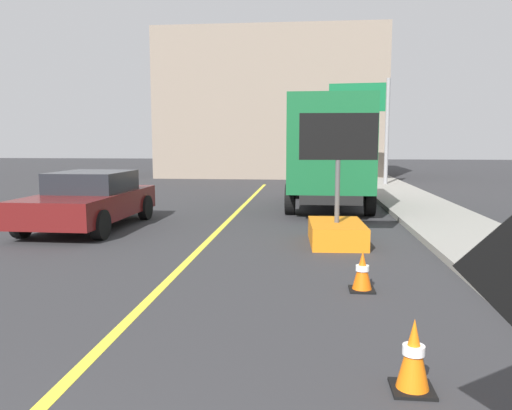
{
  "coord_description": "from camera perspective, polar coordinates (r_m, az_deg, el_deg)",
  "views": [
    {
      "loc": [
        2.12,
        -0.88,
        2.13
      ],
      "look_at": [
        1.46,
        5.51,
        1.32
      ],
      "focal_mm": 35.54,
      "sensor_mm": 36.0,
      "label": 1
    }
  ],
  "objects": [
    {
      "name": "lane_center_stripe",
      "position": [
        7.51,
        -10.94,
        -9.41
      ],
      "size": [
        0.14,
        36.0,
        0.01
      ],
      "primitive_type": "cube",
      "color": "yellow",
      "rests_on": "ground"
    },
    {
      "name": "arrow_board_trailer",
      "position": [
        10.69,
        9.07,
        -1.78
      ],
      "size": [
        1.6,
        1.85,
        2.7
      ],
      "color": "orange",
      "rests_on": "ground"
    },
    {
      "name": "box_truck",
      "position": [
        16.46,
        8.23,
        6.12
      ],
      "size": [
        2.65,
        6.61,
        3.42
      ],
      "color": "black",
      "rests_on": "ground"
    },
    {
      "name": "pickup_car",
      "position": [
        13.18,
        -18.17,
        0.58
      ],
      "size": [
        2.12,
        4.44,
        1.38
      ],
      "color": "#591414",
      "rests_on": "ground"
    },
    {
      "name": "highway_guide_sign",
      "position": [
        24.45,
        12.73,
        10.05
      ],
      "size": [
        2.78,
        0.38,
        5.0
      ],
      "color": "gray",
      "rests_on": "ground"
    },
    {
      "name": "far_building_block",
      "position": [
        31.99,
        1.85,
        10.98
      ],
      "size": [
        13.13,
        7.4,
        8.48
      ],
      "primitive_type": "cube",
      "color": "gray",
      "rests_on": "ground"
    },
    {
      "name": "traffic_cone_near_sign",
      "position": [
        4.7,
        17.3,
        -15.88
      ],
      "size": [
        0.36,
        0.36,
        0.64
      ],
      "color": "black",
      "rests_on": "ground"
    },
    {
      "name": "traffic_cone_mid_lane",
      "position": [
        7.46,
        11.88,
        -7.32
      ],
      "size": [
        0.36,
        0.36,
        0.58
      ],
      "color": "black",
      "rests_on": "ground"
    }
  ]
}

